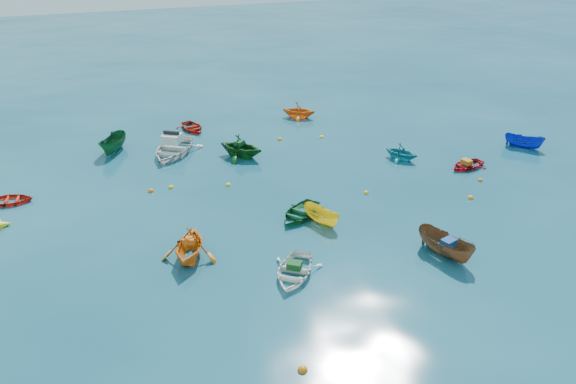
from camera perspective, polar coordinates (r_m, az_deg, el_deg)
name	(u,v)px	position (r m, az deg, el deg)	size (l,w,h in m)	color
ground	(320,240)	(29.17, 3.27, -4.87)	(160.00, 160.00, 0.00)	#0A394A
dinghy_white_near	(294,275)	(26.48, 0.58, -8.46)	(2.33, 3.26, 0.68)	white
sampan_brown_mid	(444,255)	(28.98, 15.59, -6.17)	(1.24, 3.30, 1.28)	brown
dinghy_orange_w	(190,258)	(28.11, -9.91, -6.61)	(2.75, 3.19, 1.68)	orange
sampan_yellow_mid	(321,222)	(30.74, 3.41, -3.09)	(0.96, 2.55, 0.99)	yellow
dinghy_green_e	(300,216)	(31.28, 1.20, -2.49)	(2.24, 3.13, 0.65)	#135329
dinghy_cyan_se	(400,159)	(39.27, 11.36, 3.30)	(2.06, 2.38, 1.26)	teal
dinghy_red_nw	(10,203)	(36.49, -26.41, -1.00)	(1.89, 2.65, 0.55)	red
dinghy_green_n	(241,157)	(39.02, -4.78, 3.60)	(2.77, 3.21, 1.69)	#104614
dinghy_red_ne	(467,167)	(39.07, 17.68, 2.40)	(1.87, 2.62, 0.54)	#AB0E18
sampan_blue_far	(523,147)	(43.89, 22.76, 4.22)	(1.02, 2.72, 1.05)	#0D22AA
dinghy_red_far	(192,130)	(44.46, -9.70, 6.25)	(2.00, 2.80, 0.58)	#9C190D
dinghy_orange_far	(299,117)	(46.56, 1.09, 7.58)	(2.34, 2.71, 1.43)	orange
sampan_green_far	(115,151)	(41.66, -17.21, 3.99)	(1.23, 3.25, 1.26)	#114B25
motorboat_white	(173,153)	(40.23, -11.56, 3.86)	(3.35, 4.68, 1.57)	silver
tarp_green_a	(294,265)	(26.28, 0.64, -7.44)	(0.67, 0.51, 0.32)	#114619
tarp_blue_a	(449,242)	(28.49, 16.01, -4.93)	(0.68, 0.52, 0.33)	navy
tarp_orange_a	(189,240)	(27.63, -10.04, -4.86)	(0.57, 0.43, 0.28)	#D85D16
tarp_green_b	(239,143)	(38.68, -4.97, 4.99)	(0.65, 0.49, 0.32)	#11441E
tarp_orange_b	(466,162)	(38.83, 17.67, 2.94)	(0.64, 0.49, 0.31)	#C76814
buoy_or_a	(303,370)	(21.81, 1.49, -17.67)	(0.38, 0.38, 0.38)	orange
buoy_ye_a	(300,280)	(26.19, 1.24, -8.92)	(0.31, 0.31, 0.31)	yellow
buoy_or_b	(471,198)	(34.92, 18.05, -0.61)	(0.36, 0.36, 0.36)	orange
buoy_ye_b	(171,188)	(35.17, -11.78, 0.40)	(0.36, 0.36, 0.36)	gold
buoy_or_c	(151,192)	(35.00, -13.76, 0.04)	(0.37, 0.37, 0.37)	#EF5F0D
buoy_ye_c	(366,193)	(34.12, 7.95, -0.13)	(0.33, 0.33, 0.33)	yellow
buoy_or_d	(480,181)	(37.37, 18.94, 1.08)	(0.32, 0.32, 0.32)	orange
buoy_ye_d	(228,185)	(34.95, -6.10, 0.67)	(0.35, 0.35, 0.35)	yellow
buoy_or_e	(280,140)	(41.84, -0.84, 5.32)	(0.36, 0.36, 0.36)	orange
buoy_ye_e	(322,138)	(42.35, 3.44, 5.54)	(0.36, 0.36, 0.36)	yellow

